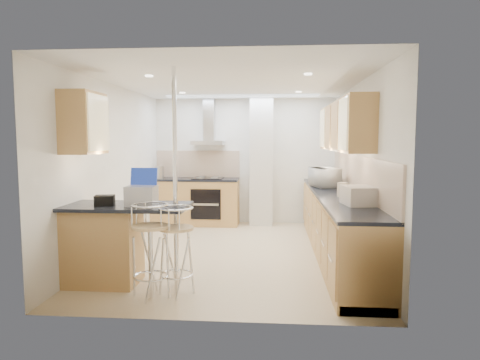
# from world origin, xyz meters

# --- Properties ---
(ground) EXTENTS (4.80, 4.80, 0.00)m
(ground) POSITION_xyz_m (0.00, 0.00, 0.00)
(ground) COLOR #CEB389
(ground) RESTS_ON ground
(room_shell) EXTENTS (3.64, 4.84, 2.51)m
(room_shell) POSITION_xyz_m (0.32, 0.38, 1.54)
(room_shell) COLOR silver
(room_shell) RESTS_ON ground
(right_counter) EXTENTS (0.63, 4.40, 0.92)m
(right_counter) POSITION_xyz_m (1.50, 0.00, 0.46)
(right_counter) COLOR tan
(right_counter) RESTS_ON ground
(back_counter) EXTENTS (1.70, 0.63, 0.92)m
(back_counter) POSITION_xyz_m (-0.95, 2.10, 0.46)
(back_counter) COLOR tan
(back_counter) RESTS_ON ground
(peninsula) EXTENTS (1.47, 0.72, 0.94)m
(peninsula) POSITION_xyz_m (-1.12, -1.45, 0.48)
(peninsula) COLOR tan
(peninsula) RESTS_ON ground
(microwave) EXTENTS (0.51, 0.64, 0.31)m
(microwave) POSITION_xyz_m (1.42, 0.74, 1.08)
(microwave) COLOR white
(microwave) RESTS_ON right_counter
(laptop) EXTENTS (0.33, 0.25, 0.23)m
(laptop) POSITION_xyz_m (-0.91, -1.52, 1.05)
(laptop) COLOR #ABACB3
(laptop) RESTS_ON peninsula
(bag) EXTENTS (0.24, 0.20, 0.12)m
(bag) POSITION_xyz_m (-1.33, -1.53, 1.00)
(bag) COLOR black
(bag) RESTS_ON peninsula
(bar_stool_near) EXTENTS (0.55, 0.55, 1.02)m
(bar_stool_near) POSITION_xyz_m (-0.72, -1.84, 0.51)
(bar_stool_near) COLOR tan
(bar_stool_near) RESTS_ON ground
(bar_stool_end) EXTENTS (0.47, 0.47, 0.98)m
(bar_stool_end) POSITION_xyz_m (-0.46, -1.73, 0.49)
(bar_stool_end) COLOR tan
(bar_stool_end) RESTS_ON ground
(jar_a) EXTENTS (0.14, 0.14, 0.18)m
(jar_a) POSITION_xyz_m (1.58, 1.26, 1.01)
(jar_a) COLOR beige
(jar_a) RESTS_ON right_counter
(jar_b) EXTENTS (0.13, 0.13, 0.14)m
(jar_b) POSITION_xyz_m (1.68, 1.20, 0.99)
(jar_b) COLOR beige
(jar_b) RESTS_ON right_counter
(jar_c) EXTENTS (0.17, 0.17, 0.19)m
(jar_c) POSITION_xyz_m (1.51, -0.41, 1.02)
(jar_c) COLOR #B4A790
(jar_c) RESTS_ON right_counter
(jar_d) EXTENTS (0.12, 0.12, 0.13)m
(jar_d) POSITION_xyz_m (1.51, -0.58, 0.99)
(jar_d) COLOR white
(jar_d) RESTS_ON right_counter
(bread_bin) EXTENTS (0.39, 0.46, 0.22)m
(bread_bin) POSITION_xyz_m (1.59, -1.12, 1.03)
(bread_bin) COLOR beige
(bread_bin) RESTS_ON right_counter
(kettle) EXTENTS (0.16, 0.16, 0.24)m
(kettle) POSITION_xyz_m (-1.65, 2.01, 1.04)
(kettle) COLOR #B2B3B7
(kettle) RESTS_ON back_counter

